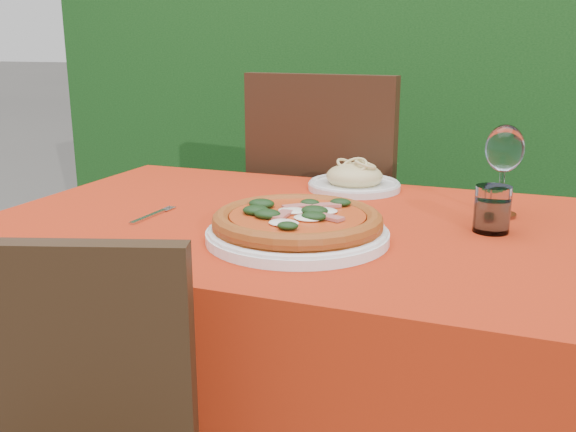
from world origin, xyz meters
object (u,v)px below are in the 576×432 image
(water_glass, at_px, (492,211))
(wine_glass, at_px, (504,153))
(pizza_plate, at_px, (297,225))
(fork, at_px, (148,216))
(pasta_plate, at_px, (354,180))
(chair_far, at_px, (331,214))

(water_glass, relative_size, wine_glass, 0.47)
(pizza_plate, xyz_separation_m, water_glass, (0.34, 0.19, 0.01))
(fork, bearing_deg, wine_glass, 24.36)
(pasta_plate, distance_m, fork, 0.55)
(pasta_plate, height_order, wine_glass, wine_glass)
(chair_far, bearing_deg, wine_glass, 143.41)
(pasta_plate, bearing_deg, pizza_plate, -88.26)
(wine_glass, bearing_deg, chair_far, 138.72)
(water_glass, distance_m, fork, 0.72)
(pizza_plate, relative_size, water_glass, 4.38)
(water_glass, height_order, fork, water_glass)
(pizza_plate, relative_size, pasta_plate, 1.73)
(pizza_plate, distance_m, water_glass, 0.39)
(wine_glass, bearing_deg, pizza_plate, -137.33)
(chair_far, relative_size, pasta_plate, 4.34)
(wine_glass, bearing_deg, water_glass, -93.85)
(pasta_plate, xyz_separation_m, fork, (-0.34, -0.43, -0.02))
(chair_far, relative_size, pizza_plate, 2.51)
(chair_far, height_order, wine_glass, chair_far)
(chair_far, height_order, fork, chair_far)
(chair_far, xyz_separation_m, pasta_plate, (0.15, -0.31, 0.18))
(pizza_plate, bearing_deg, fork, 173.70)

